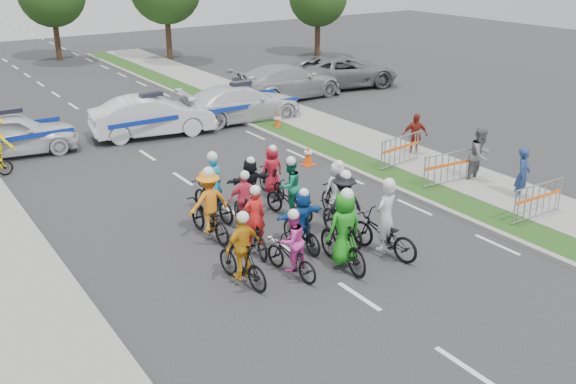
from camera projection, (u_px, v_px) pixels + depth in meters
ground at (359, 297)px, 14.09m from camera, size 90.00×90.00×0.00m
curb_right at (381, 182)px, 20.58m from camera, size 0.20×60.00×0.12m
grass_strip at (398, 178)px, 20.94m from camera, size 1.20×60.00×0.11m
sidewalk_right at (437, 168)px, 21.88m from camera, size 2.40×60.00×0.13m
rider_0 at (384, 230)px, 15.74m from camera, size 1.07×2.11×2.05m
rider_1 at (343, 237)px, 15.07m from camera, size 0.91×2.00×2.05m
rider_2 at (291, 251)px, 14.75m from camera, size 0.80×1.74×1.71m
rider_3 at (242, 256)px, 14.36m from camera, size 0.96×1.78×1.82m
rider_4 at (342, 214)px, 16.46m from camera, size 1.16×2.00×1.97m
rider_5 at (302, 223)px, 15.99m from camera, size 1.34×1.60×1.68m
rider_6 at (254, 229)px, 15.95m from camera, size 0.95×1.85×1.80m
rider_7 at (336, 196)px, 17.80m from camera, size 0.80×1.72×1.76m
rider_8 at (289, 195)px, 17.88m from camera, size 0.97×1.88×1.83m
rider_9 at (244, 207)px, 17.13m from camera, size 0.91×1.69×1.71m
rider_10 at (209, 211)px, 16.62m from camera, size 1.12×1.97×1.99m
rider_11 at (250, 188)px, 18.27m from camera, size 1.37×1.63×1.68m
rider_12 at (213, 196)px, 17.89m from camera, size 0.85×1.99×1.98m
rider_13 at (272, 176)px, 19.40m from camera, size 0.72×1.60×1.66m
police_car_0 at (12, 134)px, 23.16m from camera, size 4.79×2.53×1.55m
police_car_1 at (153, 116)px, 25.44m from camera, size 5.05×2.50×1.59m
police_car_2 at (241, 103)px, 27.59m from camera, size 5.57×2.78×1.55m
civilian_sedan at (287, 82)px, 31.47m from camera, size 5.89×2.61×1.68m
civilian_suv at (343, 72)px, 33.96m from camera, size 6.38×3.87×1.66m
spectator_0 at (523, 175)px, 19.04m from camera, size 0.70×0.59×1.64m
spectator_1 at (480, 155)px, 20.40m from camera, size 0.99×0.83×1.84m
spectator_2 at (415, 135)px, 22.94m from camera, size 1.01×0.75×1.60m
barrier_0 at (538, 202)px, 17.68m from camera, size 2.02×0.57×1.12m
barrier_1 at (448, 169)px, 20.23m from camera, size 2.04×0.68×1.12m
barrier_2 at (400, 152)px, 21.91m from camera, size 2.05×0.75×1.12m
cone_0 at (308, 156)px, 22.24m from camera, size 0.40×0.40×0.70m
cone_1 at (278, 121)px, 26.51m from camera, size 0.40×0.40×0.70m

